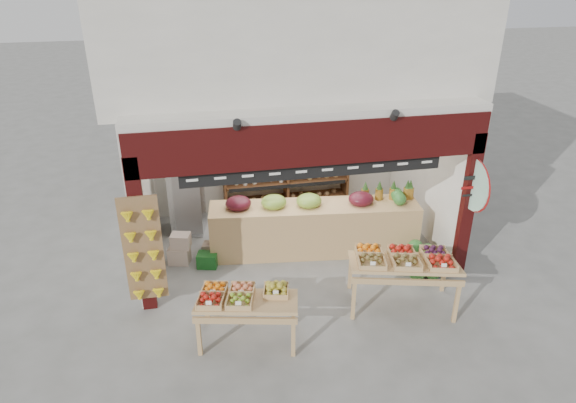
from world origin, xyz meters
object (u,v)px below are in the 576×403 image
(display_table_right, at_px, (404,260))
(mid_counter, at_px, (313,226))
(cardboard_stack, at_px, (193,252))
(watermelon_pile, at_px, (424,263))
(back_shelving, at_px, (286,165))
(display_table_left, at_px, (241,298))
(refrigerator, at_px, (187,195))

(display_table_right, bearing_deg, mid_counter, 116.90)
(cardboard_stack, height_order, watermelon_pile, cardboard_stack)
(mid_counter, distance_m, display_table_right, 2.20)
(display_table_right, bearing_deg, back_shelving, 106.94)
(display_table_right, bearing_deg, cardboard_stack, 148.77)
(cardboard_stack, distance_m, mid_counter, 2.33)
(display_table_right, bearing_deg, display_table_left, -173.47)
(refrigerator, bearing_deg, display_table_left, -68.33)
(display_table_right, bearing_deg, refrigerator, 135.57)
(display_table_left, relative_size, display_table_right, 0.85)
(mid_counter, relative_size, display_table_left, 2.50)
(refrigerator, relative_size, display_table_right, 0.86)
(refrigerator, xyz_separation_m, mid_counter, (2.34, -1.32, -0.28))
(refrigerator, distance_m, display_table_left, 3.63)
(display_table_left, bearing_deg, mid_counter, 53.47)
(display_table_left, xyz_separation_m, display_table_right, (2.65, 0.30, 0.13))
(watermelon_pile, bearing_deg, refrigerator, 149.32)
(refrigerator, xyz_separation_m, display_table_right, (3.33, -3.26, 0.04))
(mid_counter, bearing_deg, refrigerator, 150.63)
(mid_counter, bearing_deg, display_table_right, -63.10)
(back_shelving, relative_size, display_table_left, 1.72)
(refrigerator, bearing_deg, watermelon_pile, -19.74)
(cardboard_stack, height_order, mid_counter, mid_counter)
(mid_counter, distance_m, watermelon_pile, 2.16)
(display_table_right, xyz_separation_m, watermelon_pile, (0.81, 0.81, -0.65))
(back_shelving, bearing_deg, cardboard_stack, -140.38)
(mid_counter, bearing_deg, cardboard_stack, 178.67)
(back_shelving, relative_size, watermelon_pile, 3.51)
(back_shelving, relative_size, refrigerator, 1.69)
(cardboard_stack, bearing_deg, watermelon_pile, -16.18)
(back_shelving, relative_size, cardboard_stack, 2.71)
(back_shelving, height_order, display_table_left, back_shelving)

